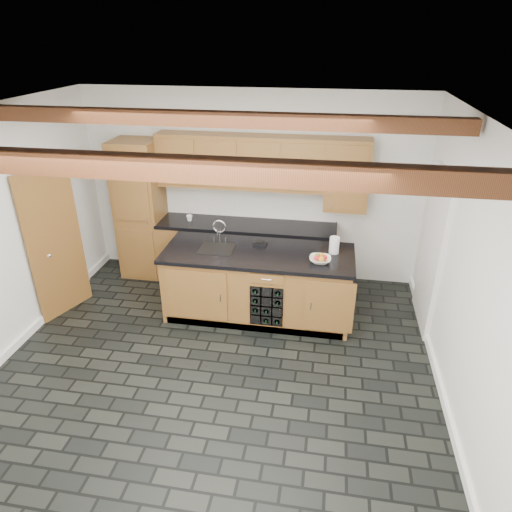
{
  "coord_description": "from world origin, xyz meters",
  "views": [
    {
      "loc": [
        1.15,
        -3.92,
        3.48
      ],
      "look_at": [
        0.36,
        0.8,
        1.12
      ],
      "focal_mm": 32.0,
      "sensor_mm": 36.0,
      "label": 1
    }
  ],
  "objects_px": {
    "island": "(258,284)",
    "kitchen_scale": "(260,243)",
    "fruit_bowl": "(320,260)",
    "paper_towel": "(334,245)"
  },
  "relations": [
    {
      "from": "kitchen_scale",
      "to": "fruit_bowl",
      "type": "relative_size",
      "value": 0.7
    },
    {
      "from": "island",
      "to": "kitchen_scale",
      "type": "distance_m",
      "value": 0.55
    },
    {
      "from": "kitchen_scale",
      "to": "fruit_bowl",
      "type": "height_order",
      "value": "fruit_bowl"
    },
    {
      "from": "kitchen_scale",
      "to": "island",
      "type": "bearing_deg",
      "value": -78.97
    },
    {
      "from": "island",
      "to": "paper_towel",
      "type": "height_order",
      "value": "paper_towel"
    },
    {
      "from": "island",
      "to": "fruit_bowl",
      "type": "bearing_deg",
      "value": -10.56
    },
    {
      "from": "kitchen_scale",
      "to": "paper_towel",
      "type": "bearing_deg",
      "value": 0.83
    },
    {
      "from": "island",
      "to": "kitchen_scale",
      "type": "bearing_deg",
      "value": 94.57
    },
    {
      "from": "kitchen_scale",
      "to": "fruit_bowl",
      "type": "xyz_separation_m",
      "value": [
        0.81,
        -0.39,
        0.01
      ]
    },
    {
      "from": "island",
      "to": "fruit_bowl",
      "type": "relative_size",
      "value": 9.38
    }
  ]
}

